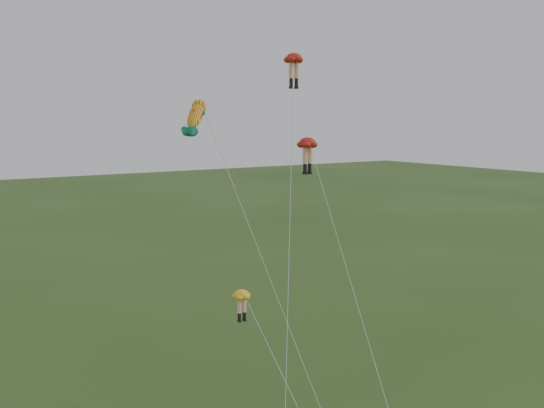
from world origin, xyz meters
TOP-DOWN VIEW (x-y plane):
  - legs_kite_red_high at (5.07, 10.16)m, footprint 8.84×11.44m
  - legs_kite_red_mid at (4.32, 7.45)m, footprint 3.33×11.71m
  - legs_kite_yellow at (-3.50, 2.24)m, footprint 2.11×5.29m
  - fish_kite at (-2.57, 9.08)m, footprint 3.87×10.75m

SIDE VIEW (x-z plane):
  - legs_kite_yellow at x=-3.50m, z-range 3.03..10.43m
  - legs_kite_red_mid at x=4.32m, z-range 6.56..21.24m
  - fish_kite at x=-2.57m, z-range 7.34..24.50m
  - legs_kite_red_high at x=5.07m, z-range 9.14..29.26m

